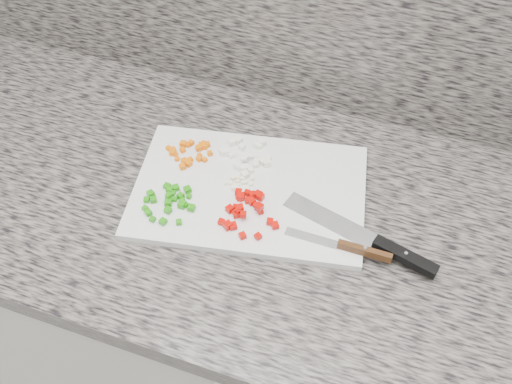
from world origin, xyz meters
TOP-DOWN VIEW (x-y plane):
  - cabinet at (0.00, 1.44)m, footprint 3.92×0.62m
  - countertop at (0.00, 1.44)m, footprint 3.96×0.64m
  - cutting_board at (-0.07, 1.46)m, footprint 0.46×0.35m
  - carrot_pile at (-0.20, 1.50)m, footprint 0.09×0.08m
  - onion_pile at (-0.10, 1.52)m, footprint 0.10×0.11m
  - green_pepper_pile at (-0.19, 1.38)m, footprint 0.10×0.10m
  - red_pepper_pile at (-0.05, 1.41)m, footprint 0.10×0.11m
  - garlic_pile at (-0.09, 1.46)m, footprint 0.05×0.05m
  - chef_knife at (0.18, 1.41)m, footprint 0.28×0.10m
  - paring_knife at (0.14, 1.38)m, footprint 0.18×0.02m

SIDE VIEW (x-z plane):
  - cabinet at x=0.00m, z-range 0.00..0.86m
  - countertop at x=0.00m, z-range 0.86..0.90m
  - cutting_board at x=-0.07m, z-range 0.90..0.91m
  - garlic_pile at x=-0.09m, z-range 0.91..0.92m
  - carrot_pile at x=-0.20m, z-range 0.91..0.92m
  - green_pepper_pile at x=-0.19m, z-range 0.91..0.93m
  - chef_knife at x=0.18m, z-range 0.91..0.93m
  - paring_knife at x=0.14m, z-range 0.91..0.93m
  - onion_pile at x=-0.10m, z-range 0.91..0.93m
  - red_pepper_pile at x=-0.05m, z-range 0.91..0.93m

